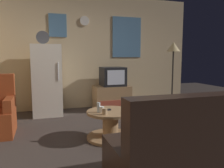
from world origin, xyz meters
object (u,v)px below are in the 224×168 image
object	(u,v)px
wine_glass	(99,107)
book_stack	(143,106)
tv_stand	(112,98)
coffee_table	(110,125)
remote_control	(106,110)
mug_ceramic_tan	(105,112)
couch	(195,149)
crt_tv	(113,77)
mug_ceramic_white	(102,109)
fridge	(47,80)
standing_lamp	(173,52)

from	to	relation	value
wine_glass	book_stack	size ratio (longest dim) A/B	0.70
tv_stand	book_stack	size ratio (longest dim) A/B	3.93
coffee_table	wine_glass	bearing A→B (deg)	-169.07
remote_control	mug_ceramic_tan	bearing A→B (deg)	-132.30
tv_stand	wine_glass	world-z (taller)	wine_glass
mug_ceramic_tan	book_stack	size ratio (longest dim) A/B	0.42
remote_control	couch	world-z (taller)	couch
book_stack	tv_stand	bearing A→B (deg)	166.09
tv_stand	remote_control	distance (m)	1.91
wine_glass	mug_ceramic_tan	bearing A→B (deg)	-71.58
tv_stand	book_stack	distance (m)	0.78
wine_glass	crt_tv	bearing A→B (deg)	66.16
book_stack	crt_tv	bearing A→B (deg)	165.71
crt_tv	wine_glass	size ratio (longest dim) A/B	3.60
tv_stand	coffee_table	bearing A→B (deg)	-108.29
tv_stand	mug_ceramic_tan	xyz separation A→B (m)	(-0.74, -2.00, 0.19)
crt_tv	mug_ceramic_tan	distance (m)	2.17
mug_ceramic_white	mug_ceramic_tan	bearing A→B (deg)	-86.24
fridge	coffee_table	distance (m)	2.04
fridge	remote_control	distance (m)	1.94
tv_stand	couch	size ratio (longest dim) A/B	0.49
book_stack	standing_lamp	bearing A→B (deg)	-14.43
wine_glass	couch	size ratio (longest dim) A/B	0.09
coffee_table	book_stack	xyz separation A→B (m)	(1.32, 1.63, -0.14)
mug_ceramic_white	wine_glass	bearing A→B (deg)	160.34
fridge	standing_lamp	bearing A→B (deg)	-6.03
standing_lamp	wine_glass	size ratio (longest dim) A/B	10.60
fridge	coffee_table	size ratio (longest dim) A/B	2.46
coffee_table	book_stack	size ratio (longest dim) A/B	3.37
coffee_table	remote_control	xyz separation A→B (m)	(-0.06, 0.02, 0.23)
fridge	couch	distance (m)	3.42
mug_ceramic_white	standing_lamp	bearing A→B (deg)	34.81
wine_glass	couch	distance (m)	1.49
tv_stand	book_stack	xyz separation A→B (m)	(0.72, -0.18, -0.21)
tv_stand	mug_ceramic_white	bearing A→B (deg)	-111.97
crt_tv	couch	world-z (taller)	crt_tv
standing_lamp	coffee_table	xyz separation A→B (m)	(-2.02, -1.46, -1.14)
tv_stand	coffee_table	size ratio (longest dim) A/B	1.17
crt_tv	standing_lamp	xyz separation A→B (m)	(1.39, -0.36, 0.57)
mug_ceramic_tan	couch	distance (m)	1.33
tv_stand	book_stack	bearing A→B (deg)	-13.91
remote_control	book_stack	world-z (taller)	remote_control
remote_control	crt_tv	bearing A→B (deg)	49.00
standing_lamp	coffee_table	bearing A→B (deg)	-144.16
coffee_table	mug_ceramic_tan	xyz separation A→B (m)	(-0.14, -0.19, 0.26)
remote_control	mug_ceramic_white	bearing A→B (deg)	-161.26
coffee_table	couch	size ratio (longest dim) A/B	0.42
book_stack	fridge	bearing A→B (deg)	176.69
fridge	tv_stand	bearing A→B (deg)	2.04
crt_tv	wine_glass	xyz separation A→B (m)	(-0.82, -1.85, -0.28)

